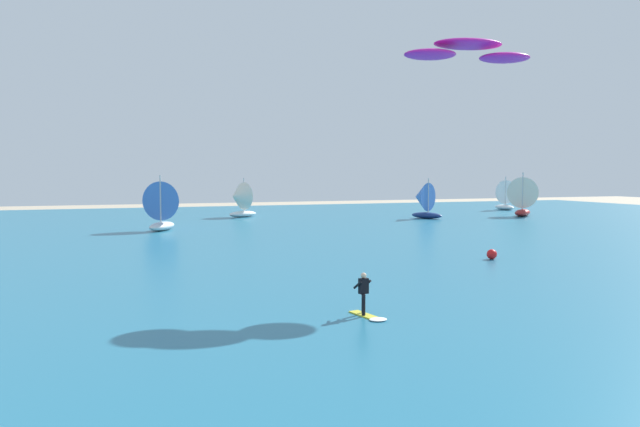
{
  "coord_description": "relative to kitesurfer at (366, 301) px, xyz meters",
  "views": [
    {
      "loc": [
        -7.74,
        -2.51,
        5.6
      ],
      "look_at": [
        0.46,
        20.35,
        3.96
      ],
      "focal_mm": 33.41,
      "sensor_mm": 36.0,
      "label": 1
    }
  ],
  "objects": [
    {
      "name": "sailboat_heeled_over",
      "position": [
        47.13,
        54.78,
        1.7
      ],
      "size": [
        3.61,
        4.27,
        5.03
      ],
      "color": "white",
      "rests_on": "ocean"
    },
    {
      "name": "sailboat_trailing",
      "position": [
        -4.07,
        38.8,
        1.83
      ],
      "size": [
        4.29,
        4.78,
        5.32
      ],
      "color": "silver",
      "rests_on": "ocean"
    },
    {
      "name": "kite",
      "position": [
        8.5,
        6.25,
        11.22
      ],
      "size": [
        7.13,
        3.08,
        1.05
      ],
      "color": "#B21999"
    },
    {
      "name": "kitesurfer",
      "position": [
        0.0,
        0.0,
        0.0
      ],
      "size": [
        0.95,
        2.02,
        1.67
      ],
      "color": "yellow",
      "rests_on": "ocean"
    },
    {
      "name": "marker_buoy",
      "position": [
        13.82,
        11.2,
        -0.28
      ],
      "size": [
        0.65,
        0.65,
        0.65
      ],
      "primitive_type": "sphere",
      "color": "red",
      "rests_on": "ocean"
    },
    {
      "name": "sailboat_near_shore",
      "position": [
        6.24,
        52.66,
        1.65
      ],
      "size": [
        4.4,
        3.93,
        4.93
      ],
      "color": "white",
      "rests_on": "ocean"
    },
    {
      "name": "sailboat_outermost",
      "position": [
        27.02,
        43.42,
        1.64
      ],
      "size": [
        3.93,
        4.4,
        4.9
      ],
      "color": "navy",
      "rests_on": "ocean"
    },
    {
      "name": "ocean",
      "position": [
        -1.57,
        33.59,
        -0.65
      ],
      "size": [
        160.0,
        90.0,
        0.1
      ],
      "primitive_type": "cube",
      "color": "#236B89",
      "rests_on": "ground"
    },
    {
      "name": "sailboat_far_left",
      "position": [
        41.62,
        42.9,
        1.98
      ],
      "size": [
        5.05,
        4.84,
        5.63
      ],
      "color": "maroon",
      "rests_on": "ocean"
    }
  ]
}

